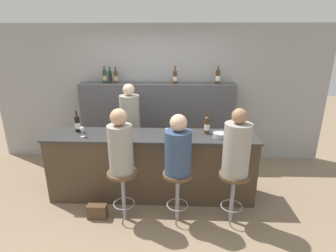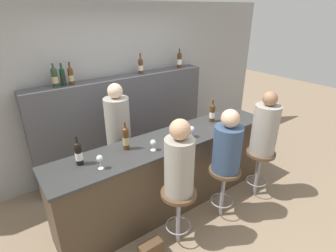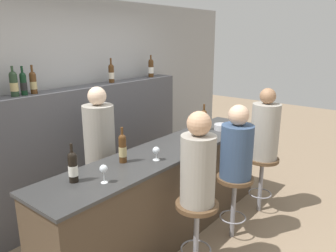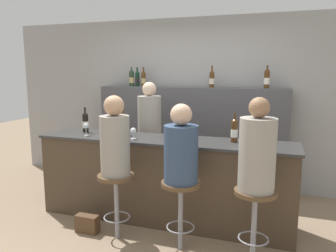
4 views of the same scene
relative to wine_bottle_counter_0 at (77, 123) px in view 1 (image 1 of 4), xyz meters
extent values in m
plane|color=#8C755B|center=(1.11, -0.38, -1.13)|extent=(16.00, 16.00, 0.00)
cube|color=#9E9E9E|center=(1.11, 1.34, 0.17)|extent=(6.40, 0.05, 2.60)
cube|color=#473828|center=(1.11, -0.09, -0.65)|extent=(3.02, 0.58, 0.97)
cube|color=#333333|center=(1.11, -0.09, -0.15)|extent=(3.06, 0.62, 0.03)
cube|color=#4C4C51|center=(1.11, 1.12, -0.36)|extent=(2.87, 0.28, 1.55)
cylinder|color=black|center=(0.00, 0.00, -0.02)|extent=(0.07, 0.07, 0.22)
cylinder|color=white|center=(0.00, 0.00, -0.03)|extent=(0.08, 0.08, 0.09)
sphere|color=black|center=(0.00, 0.00, 0.09)|extent=(0.07, 0.07, 0.07)
cylinder|color=black|center=(0.00, 0.00, 0.15)|extent=(0.02, 0.02, 0.09)
cylinder|color=#4C2D14|center=(0.54, 0.00, -0.01)|extent=(0.07, 0.07, 0.24)
cylinder|color=tan|center=(0.54, 0.00, -0.02)|extent=(0.07, 0.07, 0.09)
sphere|color=#4C2D14|center=(0.54, 0.00, 0.10)|extent=(0.07, 0.07, 0.07)
cylinder|color=#4C2D14|center=(0.54, 0.00, 0.16)|extent=(0.02, 0.02, 0.09)
cylinder|color=#4C2D14|center=(1.92, 0.00, -0.02)|extent=(0.07, 0.07, 0.22)
cylinder|color=white|center=(1.92, 0.00, -0.03)|extent=(0.08, 0.08, 0.09)
sphere|color=#4C2D14|center=(1.92, 0.00, 0.09)|extent=(0.07, 0.07, 0.07)
cylinder|color=#4C2D14|center=(1.92, 0.00, 0.15)|extent=(0.02, 0.02, 0.09)
cylinder|color=#233823|center=(0.15, 1.12, 0.53)|extent=(0.08, 0.08, 0.21)
cylinder|color=tan|center=(0.15, 1.12, 0.52)|extent=(0.08, 0.08, 0.09)
sphere|color=#233823|center=(0.15, 1.12, 0.63)|extent=(0.08, 0.08, 0.08)
cylinder|color=#233823|center=(0.15, 1.12, 0.69)|extent=(0.02, 0.02, 0.07)
cylinder|color=black|center=(0.25, 1.12, 0.52)|extent=(0.07, 0.07, 0.20)
cylinder|color=black|center=(0.25, 1.12, 0.51)|extent=(0.07, 0.07, 0.08)
sphere|color=black|center=(0.25, 1.12, 0.62)|extent=(0.07, 0.07, 0.07)
cylinder|color=black|center=(0.25, 1.12, 0.67)|extent=(0.02, 0.02, 0.08)
cylinder|color=#4C2D14|center=(0.36, 1.12, 0.52)|extent=(0.07, 0.07, 0.20)
cylinder|color=tan|center=(0.36, 1.12, 0.51)|extent=(0.07, 0.07, 0.08)
sphere|color=#4C2D14|center=(0.36, 1.12, 0.62)|extent=(0.07, 0.07, 0.07)
cylinder|color=#4C2D14|center=(0.36, 1.12, 0.68)|extent=(0.02, 0.02, 0.09)
cylinder|color=#4C2D14|center=(1.43, 1.12, 0.52)|extent=(0.07, 0.07, 0.20)
cylinder|color=beige|center=(1.43, 1.12, 0.51)|extent=(0.07, 0.07, 0.08)
sphere|color=#4C2D14|center=(1.43, 1.12, 0.62)|extent=(0.07, 0.07, 0.07)
cylinder|color=#4C2D14|center=(1.43, 1.12, 0.69)|extent=(0.02, 0.02, 0.10)
cylinder|color=#4C2D14|center=(2.20, 1.12, 0.53)|extent=(0.08, 0.08, 0.22)
cylinder|color=white|center=(2.20, 1.12, 0.52)|extent=(0.08, 0.08, 0.09)
sphere|color=#4C2D14|center=(2.20, 1.12, 0.64)|extent=(0.08, 0.08, 0.08)
cylinder|color=#4C2D14|center=(2.20, 1.12, 0.70)|extent=(0.02, 0.02, 0.08)
cylinder|color=silver|center=(0.14, -0.21, -0.13)|extent=(0.06, 0.06, 0.00)
cylinder|color=silver|center=(0.14, -0.21, -0.08)|extent=(0.01, 0.01, 0.09)
sphere|color=silver|center=(0.14, -0.21, -0.01)|extent=(0.07, 0.07, 0.07)
cylinder|color=silver|center=(0.78, -0.21, -0.13)|extent=(0.07, 0.07, 0.00)
cylinder|color=silver|center=(0.78, -0.21, -0.10)|extent=(0.01, 0.01, 0.06)
sphere|color=silver|center=(0.78, -0.21, -0.03)|extent=(0.07, 0.07, 0.07)
cylinder|color=silver|center=(1.35, -0.21, -0.13)|extent=(0.06, 0.06, 0.00)
cylinder|color=silver|center=(1.35, -0.21, -0.09)|extent=(0.01, 0.01, 0.07)
sphere|color=silver|center=(1.35, -0.21, -0.02)|extent=(0.08, 0.08, 0.08)
cylinder|color=#B7B7BC|center=(2.09, -0.16, -0.10)|extent=(0.19, 0.19, 0.07)
cylinder|color=gray|center=(0.79, -0.68, -0.80)|extent=(0.05, 0.05, 0.67)
torus|color=gray|center=(0.79, -0.68, -0.90)|extent=(0.29, 0.29, 0.02)
cylinder|color=brown|center=(0.79, -0.68, -0.44)|extent=(0.39, 0.39, 0.04)
cylinder|color=gray|center=(0.79, -0.68, -0.11)|extent=(0.31, 0.31, 0.63)
sphere|color=tan|center=(0.79, -0.68, 0.31)|extent=(0.21, 0.21, 0.21)
cylinder|color=gray|center=(1.50, -0.68, -0.80)|extent=(0.05, 0.05, 0.67)
torus|color=gray|center=(1.50, -0.68, -0.90)|extent=(0.29, 0.29, 0.02)
cylinder|color=brown|center=(1.50, -0.68, -0.44)|extent=(0.39, 0.39, 0.04)
cylinder|color=#334766|center=(1.50, -0.68, -0.14)|extent=(0.33, 0.33, 0.56)
sphere|color=#D8AD8C|center=(1.50, -0.68, 0.24)|extent=(0.21, 0.21, 0.21)
cylinder|color=gray|center=(2.22, -0.68, -0.80)|extent=(0.05, 0.05, 0.67)
torus|color=gray|center=(2.22, -0.68, -0.90)|extent=(0.29, 0.29, 0.02)
cylinder|color=brown|center=(2.22, -0.68, -0.44)|extent=(0.39, 0.39, 0.04)
cylinder|color=gray|center=(2.22, -0.68, -0.09)|extent=(0.33, 0.33, 0.67)
sphere|color=#936B4C|center=(2.22, -0.68, 0.34)|extent=(0.19, 0.19, 0.19)
cylinder|color=gray|center=(0.69, 0.51, -0.41)|extent=(0.33, 0.33, 1.45)
sphere|color=beige|center=(0.69, 0.51, 0.42)|extent=(0.19, 0.19, 0.19)
cube|color=#513823|center=(0.41, -0.68, -1.03)|extent=(0.26, 0.12, 0.20)
camera|label=1|loc=(1.49, -3.65, 1.20)|focal=28.00mm
camera|label=2|loc=(-0.64, -2.43, 1.36)|focal=28.00mm
camera|label=3|loc=(-1.42, -2.12, 1.01)|focal=35.00mm
camera|label=4|loc=(2.38, -3.64, 0.65)|focal=35.00mm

